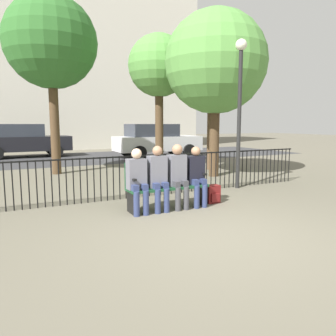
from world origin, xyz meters
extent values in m
plane|color=#605B4C|center=(0.00, 0.00, 0.00)|extent=(80.00, 80.00, 0.00)
cube|color=#194728|center=(0.00, 1.70, 0.42)|extent=(1.60, 0.45, 0.05)
cube|color=#194728|center=(0.00, 1.90, 0.69)|extent=(1.60, 0.05, 0.47)
cube|color=black|center=(-0.74, 1.70, 0.20)|extent=(0.06, 0.38, 0.40)
cube|color=black|center=(0.74, 1.70, 0.20)|extent=(0.06, 0.38, 0.40)
cube|color=black|center=(-0.74, 1.70, 0.65)|extent=(0.06, 0.38, 0.04)
cube|color=black|center=(0.74, 1.70, 0.65)|extent=(0.06, 0.38, 0.04)
cylinder|color=navy|center=(-0.74, 1.48, 0.23)|extent=(0.11, 0.11, 0.45)
cylinder|color=navy|center=(-0.56, 1.48, 0.23)|extent=(0.11, 0.11, 0.45)
cube|color=navy|center=(-0.74, 1.58, 0.50)|extent=(0.11, 0.20, 0.12)
cube|color=navy|center=(-0.56, 1.58, 0.50)|extent=(0.11, 0.20, 0.12)
cube|color=slate|center=(-0.65, 1.70, 0.73)|extent=(0.34, 0.22, 0.56)
sphere|color=beige|center=(-0.65, 1.68, 1.10)|extent=(0.19, 0.19, 0.19)
cylinder|color=navy|center=(-0.32, 1.48, 0.23)|extent=(0.11, 0.11, 0.45)
cylinder|color=navy|center=(-0.14, 1.48, 0.23)|extent=(0.11, 0.11, 0.45)
cube|color=navy|center=(-0.32, 1.58, 0.50)|extent=(0.11, 0.20, 0.12)
cube|color=navy|center=(-0.14, 1.58, 0.50)|extent=(0.11, 0.20, 0.12)
cube|color=slate|center=(-0.23, 1.70, 0.75)|extent=(0.34, 0.22, 0.60)
sphere|color=#A37556|center=(-0.23, 1.68, 1.14)|extent=(0.19, 0.19, 0.19)
cylinder|color=#3D3D42|center=(0.10, 1.48, 0.23)|extent=(0.11, 0.11, 0.45)
cylinder|color=#3D3D42|center=(0.28, 1.48, 0.23)|extent=(0.11, 0.11, 0.45)
cube|color=#3D3D42|center=(0.10, 1.58, 0.50)|extent=(0.11, 0.20, 0.12)
cube|color=#3D3D42|center=(0.28, 1.58, 0.50)|extent=(0.11, 0.20, 0.12)
cube|color=slate|center=(0.19, 1.70, 0.75)|extent=(0.34, 0.22, 0.60)
sphere|color=#A37556|center=(0.19, 1.68, 1.15)|extent=(0.20, 0.20, 0.20)
cylinder|color=navy|center=(0.52, 1.48, 0.23)|extent=(0.11, 0.11, 0.45)
cylinder|color=navy|center=(0.70, 1.48, 0.23)|extent=(0.11, 0.11, 0.45)
cube|color=navy|center=(0.52, 1.58, 0.50)|extent=(0.11, 0.20, 0.12)
cube|color=navy|center=(0.70, 1.58, 0.50)|extent=(0.11, 0.20, 0.12)
cube|color=black|center=(0.61, 1.70, 0.73)|extent=(0.34, 0.22, 0.56)
sphere|color=#A37556|center=(0.61, 1.68, 1.10)|extent=(0.18, 0.18, 0.18)
cube|color=maroon|center=(1.04, 1.72, 0.19)|extent=(0.29, 0.20, 0.37)
cube|color=maroon|center=(1.04, 1.60, 0.13)|extent=(0.20, 0.04, 0.17)
cylinder|color=black|center=(-2.82, 2.89, 0.47)|extent=(0.02, 0.02, 0.95)
cylinder|color=black|center=(-2.68, 2.89, 0.47)|extent=(0.02, 0.02, 0.95)
cylinder|color=black|center=(-2.54, 2.89, 0.47)|extent=(0.02, 0.02, 0.95)
cylinder|color=black|center=(-2.40, 2.89, 0.47)|extent=(0.02, 0.02, 0.95)
cylinder|color=black|center=(-2.26, 2.89, 0.47)|extent=(0.02, 0.02, 0.95)
cylinder|color=black|center=(-2.12, 2.89, 0.47)|extent=(0.02, 0.02, 0.95)
cylinder|color=black|center=(-1.98, 2.89, 0.47)|extent=(0.02, 0.02, 0.95)
cylinder|color=black|center=(-1.84, 2.89, 0.47)|extent=(0.02, 0.02, 0.95)
cylinder|color=black|center=(-1.70, 2.89, 0.47)|extent=(0.02, 0.02, 0.95)
cylinder|color=black|center=(-1.56, 2.89, 0.47)|extent=(0.02, 0.02, 0.95)
cylinder|color=black|center=(-1.42, 2.89, 0.47)|extent=(0.02, 0.02, 0.95)
cylinder|color=black|center=(-1.28, 2.89, 0.47)|extent=(0.02, 0.02, 0.95)
cylinder|color=black|center=(-1.14, 2.89, 0.47)|extent=(0.02, 0.02, 0.95)
cylinder|color=black|center=(-1.00, 2.89, 0.47)|extent=(0.02, 0.02, 0.95)
cylinder|color=black|center=(-0.86, 2.89, 0.47)|extent=(0.02, 0.02, 0.95)
cylinder|color=black|center=(-0.72, 2.89, 0.47)|extent=(0.02, 0.02, 0.95)
cylinder|color=black|center=(-0.58, 2.89, 0.47)|extent=(0.02, 0.02, 0.95)
cylinder|color=black|center=(-0.44, 2.89, 0.47)|extent=(0.02, 0.02, 0.95)
cylinder|color=black|center=(-0.30, 2.89, 0.47)|extent=(0.02, 0.02, 0.95)
cylinder|color=black|center=(-0.16, 2.89, 0.47)|extent=(0.02, 0.02, 0.95)
cylinder|color=black|center=(-0.02, 2.89, 0.47)|extent=(0.02, 0.02, 0.95)
cylinder|color=black|center=(0.12, 2.89, 0.47)|extent=(0.02, 0.02, 0.95)
cylinder|color=black|center=(0.26, 2.89, 0.47)|extent=(0.02, 0.02, 0.95)
cylinder|color=black|center=(0.40, 2.89, 0.47)|extent=(0.02, 0.02, 0.95)
cylinder|color=black|center=(0.54, 2.89, 0.47)|extent=(0.02, 0.02, 0.95)
cylinder|color=black|center=(0.68, 2.89, 0.47)|extent=(0.02, 0.02, 0.95)
cylinder|color=black|center=(0.82, 2.89, 0.47)|extent=(0.02, 0.02, 0.95)
cylinder|color=black|center=(0.96, 2.89, 0.47)|extent=(0.02, 0.02, 0.95)
cylinder|color=black|center=(1.10, 2.89, 0.47)|extent=(0.02, 0.02, 0.95)
cylinder|color=black|center=(1.24, 2.89, 0.47)|extent=(0.02, 0.02, 0.95)
cylinder|color=black|center=(1.38, 2.89, 0.47)|extent=(0.02, 0.02, 0.95)
cylinder|color=black|center=(1.52, 2.89, 0.47)|extent=(0.02, 0.02, 0.95)
cylinder|color=black|center=(1.66, 2.89, 0.47)|extent=(0.02, 0.02, 0.95)
cylinder|color=black|center=(1.80, 2.89, 0.47)|extent=(0.02, 0.02, 0.95)
cylinder|color=black|center=(1.94, 2.89, 0.47)|extent=(0.02, 0.02, 0.95)
cylinder|color=black|center=(2.08, 2.89, 0.47)|extent=(0.02, 0.02, 0.95)
cylinder|color=black|center=(2.22, 2.89, 0.47)|extent=(0.02, 0.02, 0.95)
cylinder|color=black|center=(2.36, 2.89, 0.47)|extent=(0.02, 0.02, 0.95)
cylinder|color=black|center=(2.50, 2.89, 0.47)|extent=(0.02, 0.02, 0.95)
cylinder|color=black|center=(2.64, 2.89, 0.47)|extent=(0.02, 0.02, 0.95)
cylinder|color=black|center=(2.78, 2.89, 0.47)|extent=(0.02, 0.02, 0.95)
cylinder|color=black|center=(2.92, 2.89, 0.47)|extent=(0.02, 0.02, 0.95)
cylinder|color=black|center=(3.06, 2.89, 0.47)|extent=(0.02, 0.02, 0.95)
cylinder|color=black|center=(3.20, 2.89, 0.47)|extent=(0.02, 0.02, 0.95)
cylinder|color=black|center=(3.34, 2.89, 0.47)|extent=(0.02, 0.02, 0.95)
cylinder|color=black|center=(3.48, 2.89, 0.47)|extent=(0.02, 0.02, 0.95)
cylinder|color=black|center=(3.62, 2.89, 0.47)|extent=(0.02, 0.02, 0.95)
cylinder|color=black|center=(3.76, 2.89, 0.47)|extent=(0.02, 0.02, 0.95)
cylinder|color=black|center=(3.90, 2.89, 0.47)|extent=(0.02, 0.02, 0.95)
cylinder|color=black|center=(4.04, 2.89, 0.47)|extent=(0.02, 0.02, 0.95)
cylinder|color=black|center=(4.18, 2.89, 0.47)|extent=(0.02, 0.02, 0.95)
cylinder|color=black|center=(4.32, 2.89, 0.47)|extent=(0.02, 0.02, 0.95)
cylinder|color=black|center=(4.46, 2.89, 0.47)|extent=(0.02, 0.02, 0.95)
cube|color=black|center=(0.00, 2.89, 0.93)|extent=(9.00, 0.03, 0.03)
cylinder|color=#4C3823|center=(3.08, 4.63, 1.31)|extent=(0.30, 0.30, 2.63)
sphere|color=#569342|center=(3.08, 4.63, 3.48)|extent=(3.08, 3.08, 3.08)
cylinder|color=#4C3823|center=(2.36, 7.11, 1.55)|extent=(0.30, 0.30, 3.09)
sphere|color=#569342|center=(2.36, 7.11, 3.70)|extent=(2.22, 2.22, 2.22)
cylinder|color=#4C3823|center=(-1.27, 7.33, 1.69)|extent=(0.29, 0.29, 3.38)
sphere|color=#2D6628|center=(-1.27, 7.33, 4.17)|extent=(2.88, 2.88, 2.88)
cylinder|color=brown|center=(3.83, 5.97, 1.29)|extent=(0.23, 0.23, 2.57)
sphere|color=#38752D|center=(3.83, 5.97, 3.13)|extent=(2.03, 2.03, 2.03)
cylinder|color=black|center=(2.53, 2.76, 1.73)|extent=(0.10, 0.10, 3.46)
sphere|color=silver|center=(2.53, 2.76, 3.54)|extent=(0.28, 0.28, 0.28)
cube|color=#333335|center=(0.00, 12.00, 0.00)|extent=(24.00, 6.00, 0.01)
cube|color=black|center=(-1.82, 13.69, 0.67)|extent=(4.20, 1.70, 0.70)
cube|color=#2D333D|center=(-2.13, 13.69, 1.32)|extent=(2.31, 1.56, 0.60)
cylinder|color=black|center=(-0.51, 12.82, 0.32)|extent=(0.64, 0.20, 0.64)
cylinder|color=black|center=(-0.51, 14.56, 0.32)|extent=(0.64, 0.20, 0.64)
cube|color=silver|center=(4.04, 10.90, 0.67)|extent=(4.20, 1.70, 0.70)
cube|color=#2D333D|center=(3.72, 10.90, 1.32)|extent=(2.31, 1.56, 0.60)
cylinder|color=black|center=(5.34, 10.03, 0.32)|extent=(0.64, 0.20, 0.64)
cylinder|color=black|center=(5.34, 11.77, 0.32)|extent=(0.64, 0.20, 0.64)
cylinder|color=black|center=(2.74, 10.03, 0.32)|extent=(0.64, 0.20, 0.64)
cylinder|color=black|center=(2.74, 11.77, 0.32)|extent=(0.64, 0.20, 0.64)
cube|color=beige|center=(0.00, 20.00, 7.75)|extent=(20.00, 6.00, 15.51)
camera|label=1|loc=(-2.78, -3.83, 1.64)|focal=35.00mm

